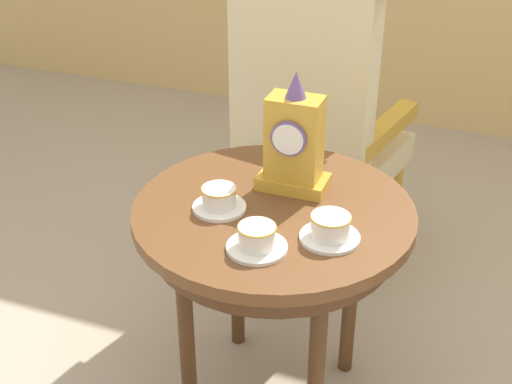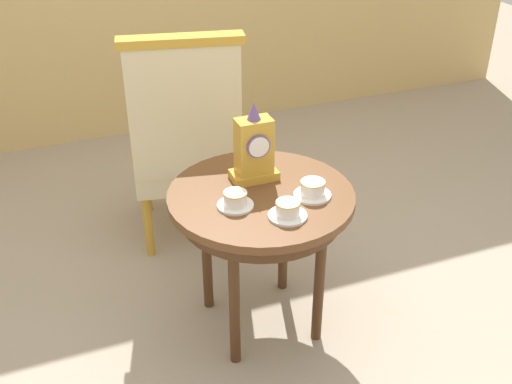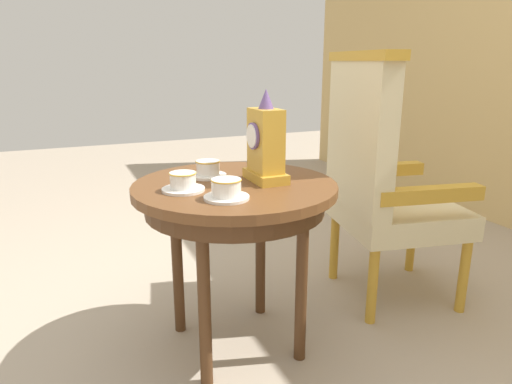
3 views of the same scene
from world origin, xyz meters
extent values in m
plane|color=tan|center=(0.00, 0.00, 0.00)|extent=(10.00, 10.00, 0.00)
cylinder|color=brown|center=(0.00, 0.01, 0.65)|extent=(0.75, 0.75, 0.03)
cylinder|color=#482B16|center=(0.00, 0.01, 0.60)|extent=(0.66, 0.66, 0.07)
cylinder|color=#482B16|center=(0.19, 0.20, 0.32)|extent=(0.04, 0.04, 0.63)
cylinder|color=#482B16|center=(-0.18, 0.20, 0.32)|extent=(0.04, 0.04, 0.63)
cylinder|color=#482B16|center=(-0.18, -0.17, 0.32)|extent=(0.04, 0.04, 0.63)
cylinder|color=#482B16|center=(0.19, -0.17, 0.32)|extent=(0.04, 0.04, 0.63)
cylinder|color=white|center=(-0.13, -0.05, 0.67)|extent=(0.14, 0.14, 0.01)
cylinder|color=white|center=(-0.13, -0.05, 0.71)|extent=(0.09, 0.09, 0.05)
torus|color=gold|center=(-0.13, -0.05, 0.73)|extent=(0.09, 0.09, 0.00)
cylinder|color=white|center=(0.03, -0.18, 0.67)|extent=(0.15, 0.15, 0.01)
cylinder|color=white|center=(0.03, -0.18, 0.71)|extent=(0.09, 0.09, 0.06)
torus|color=gold|center=(0.03, -0.18, 0.73)|extent=(0.09, 0.09, 0.00)
cylinder|color=white|center=(0.18, -0.08, 0.67)|extent=(0.15, 0.15, 0.01)
cylinder|color=white|center=(0.18, -0.08, 0.71)|extent=(0.10, 0.10, 0.06)
torus|color=gold|center=(0.18, -0.08, 0.73)|extent=(0.10, 0.10, 0.00)
cube|color=gold|center=(0.02, 0.13, 0.69)|extent=(0.19, 0.11, 0.04)
cube|color=gold|center=(0.02, 0.13, 0.82)|extent=(0.14, 0.09, 0.23)
cylinder|color=#664C8C|center=(0.02, 0.08, 0.84)|extent=(0.10, 0.01, 0.10)
cylinder|color=white|center=(0.02, 0.07, 0.84)|extent=(0.08, 0.00, 0.08)
cone|color=#664C8C|center=(0.02, 0.13, 0.97)|extent=(0.06, 0.06, 0.07)
cube|color=beige|center=(-0.09, 0.86, 0.41)|extent=(0.61, 0.61, 0.11)
cube|color=beige|center=(-0.13, 0.65, 0.78)|extent=(0.53, 0.19, 0.64)
cube|color=gold|center=(-0.13, 0.65, 1.12)|extent=(0.57, 0.21, 0.04)
cube|color=gold|center=(0.14, 0.82, 0.57)|extent=(0.16, 0.47, 0.06)
cube|color=gold|center=(-0.31, 0.91, 0.57)|extent=(0.16, 0.47, 0.06)
cylinder|color=gold|center=(0.17, 1.04, 0.18)|extent=(0.04, 0.04, 0.35)
cylinder|color=gold|center=(-0.26, 1.12, 0.18)|extent=(0.04, 0.04, 0.35)
cylinder|color=gold|center=(0.09, 0.61, 0.18)|extent=(0.04, 0.04, 0.35)
cylinder|color=gold|center=(-0.34, 0.69, 0.18)|extent=(0.04, 0.04, 0.35)
camera|label=1|loc=(0.52, -1.49, 1.62)|focal=49.50mm
camera|label=2|loc=(-0.79, -1.97, 1.93)|focal=43.81mm
camera|label=3|loc=(1.53, -0.56, 1.10)|focal=32.33mm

